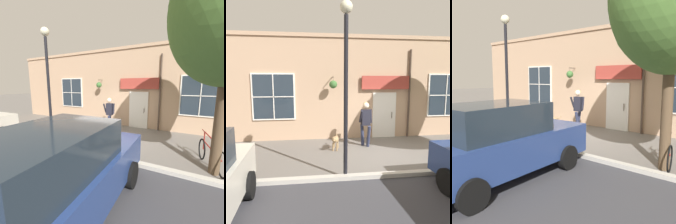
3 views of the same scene
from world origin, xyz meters
TOP-DOWN VIEW (x-y plane):
  - ground_plane at (0.00, 0.00)m, footprint 90.00×90.00m
  - storefront_facade at (-2.34, -0.00)m, footprint 0.95×18.00m
  - pedestrian_walking at (-0.89, -0.58)m, footprint 0.63×0.55m
  - dog_on_leash at (-0.54, -1.85)m, footprint 1.01×0.39m
  - street_lamp at (1.88, -1.86)m, footprint 0.32×0.32m

SIDE VIEW (x-z plane):
  - ground_plane at x=0.00m, z-range 0.00..0.00m
  - dog_on_leash at x=-0.54m, z-range 0.09..0.71m
  - pedestrian_walking at x=-0.89m, z-range 0.20..2.00m
  - storefront_facade at x=-2.34m, z-range 0.01..4.65m
  - street_lamp at x=1.88m, z-range 0.73..5.34m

